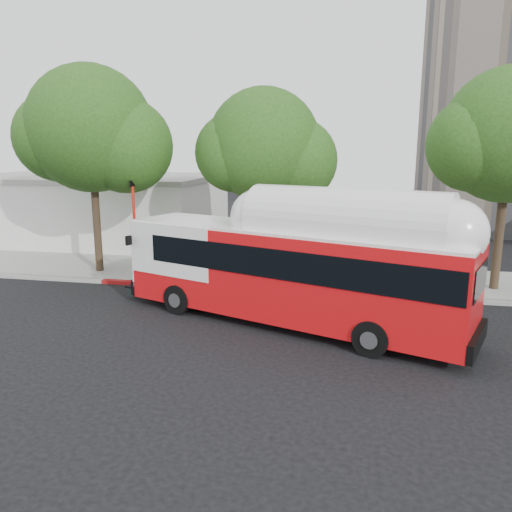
{
  "coord_description": "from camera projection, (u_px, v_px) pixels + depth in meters",
  "views": [
    {
      "loc": [
        3.01,
        -16.19,
        5.96
      ],
      "look_at": [
        -0.75,
        3.0,
        1.74
      ],
      "focal_mm": 35.0,
      "sensor_mm": 36.0,
      "label": 1
    }
  ],
  "objects": [
    {
      "name": "street_tree_mid",
      "position": [
        273.0,
        150.0,
        22.03
      ],
      "size": [
        5.75,
        5.0,
        8.62
      ],
      "color": "#2D2116",
      "rests_on": "ground"
    },
    {
      "name": "sidewalk",
      "position": [
        286.0,
        276.0,
        23.57
      ],
      "size": [
        60.0,
        5.0,
        0.15
      ],
      "primitive_type": "cube",
      "color": "gray",
      "rests_on": "ground"
    },
    {
      "name": "signal_pole",
      "position": [
        135.0,
        231.0,
        22.38
      ],
      "size": [
        0.13,
        0.43,
        4.59
      ],
      "color": "red",
      "rests_on": "ground"
    },
    {
      "name": "curb_strip",
      "position": [
        278.0,
        291.0,
        21.08
      ],
      "size": [
        60.0,
        0.3,
        0.15
      ],
      "primitive_type": "cube",
      "color": "gray",
      "rests_on": "ground"
    },
    {
      "name": "red_curb_segment",
      "position": [
        209.0,
        287.0,
        21.64
      ],
      "size": [
        10.0,
        0.32,
        0.16
      ],
      "primitive_type": "cube",
      "color": "maroon",
      "rests_on": "ground"
    },
    {
      "name": "low_commercial_bldg",
      "position": [
        92.0,
        207.0,
        32.96
      ],
      "size": [
        16.2,
        10.2,
        4.25
      ],
      "color": "silver",
      "rests_on": "ground"
    },
    {
      "name": "ground",
      "position": [
        261.0,
        323.0,
        17.35
      ],
      "size": [
        120.0,
        120.0,
        0.0
      ],
      "primitive_type": "plane",
      "color": "black",
      "rests_on": "ground"
    },
    {
      "name": "transit_bus",
      "position": [
        290.0,
        274.0,
        16.95
      ],
      "size": [
        12.92,
        6.7,
        3.83
      ],
      "rotation": [
        0.0,
        0.0,
        -0.36
      ],
      "color": "red",
      "rests_on": "ground"
    },
    {
      "name": "street_tree_left",
      "position": [
        101.0,
        134.0,
        22.9
      ],
      "size": [
        6.67,
        5.8,
        9.74
      ],
      "color": "#2D2116",
      "rests_on": "ground"
    }
  ]
}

